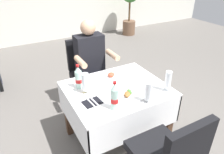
{
  "coord_description": "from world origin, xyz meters",
  "views": [
    {
      "loc": [
        -0.96,
        -1.65,
        1.88
      ],
      "look_at": [
        -0.03,
        0.04,
        0.8
      ],
      "focal_mm": 33.61,
      "sensor_mm": 36.0,
      "label": 1
    }
  ],
  "objects_px": {
    "plate_near_camera": "(128,95)",
    "beer_glass_right": "(85,83)",
    "chair_near_camera_side": "(168,154)",
    "main_dining_table": "(116,101)",
    "beer_glass_left": "(168,81)",
    "napkin_cutlery_set": "(92,102)",
    "chair_far_diner_seat": "(87,71)",
    "plate_far_diner": "(111,76)",
    "cola_bottle_secondary": "(115,97)",
    "potted_plant_corner": "(130,5)",
    "beer_glass_middle": "(148,93)",
    "cola_bottle_primary": "(79,78)",
    "seated_diner_far": "(92,63)"
  },
  "relations": [
    {
      "from": "chair_far_diner_seat",
      "to": "beer_glass_left",
      "type": "bearing_deg",
      "value": -69.12
    },
    {
      "from": "main_dining_table",
      "to": "cola_bottle_secondary",
      "type": "distance_m",
      "value": 0.46
    },
    {
      "from": "beer_glass_right",
      "to": "napkin_cutlery_set",
      "type": "height_order",
      "value": "beer_glass_right"
    },
    {
      "from": "beer_glass_left",
      "to": "potted_plant_corner",
      "type": "bearing_deg",
      "value": 62.28
    },
    {
      "from": "beer_glass_middle",
      "to": "napkin_cutlery_set",
      "type": "xyz_separation_m",
      "value": [
        -0.45,
        0.24,
        -0.1
      ]
    },
    {
      "from": "beer_glass_middle",
      "to": "plate_far_diner",
      "type": "bearing_deg",
      "value": 96.27
    },
    {
      "from": "main_dining_table",
      "to": "beer_glass_middle",
      "type": "xyz_separation_m",
      "value": [
        0.12,
        -0.36,
        0.28
      ]
    },
    {
      "from": "chair_near_camera_side",
      "to": "beer_glass_left",
      "type": "relative_size",
      "value": 4.48
    },
    {
      "from": "chair_near_camera_side",
      "to": "plate_far_diner",
      "type": "relative_size",
      "value": 4.18
    },
    {
      "from": "seated_diner_far",
      "to": "beer_glass_right",
      "type": "relative_size",
      "value": 5.83
    },
    {
      "from": "beer_glass_middle",
      "to": "cola_bottle_secondary",
      "type": "bearing_deg",
      "value": 168.59
    },
    {
      "from": "plate_near_camera",
      "to": "potted_plant_corner",
      "type": "height_order",
      "value": "potted_plant_corner"
    },
    {
      "from": "chair_near_camera_side",
      "to": "napkin_cutlery_set",
      "type": "bearing_deg",
      "value": 115.24
    },
    {
      "from": "beer_glass_left",
      "to": "napkin_cutlery_set",
      "type": "relative_size",
      "value": 1.12
    },
    {
      "from": "chair_near_camera_side",
      "to": "plate_near_camera",
      "type": "distance_m",
      "value": 0.65
    },
    {
      "from": "cola_bottle_primary",
      "to": "potted_plant_corner",
      "type": "height_order",
      "value": "potted_plant_corner"
    },
    {
      "from": "chair_far_diner_seat",
      "to": "seated_diner_far",
      "type": "distance_m",
      "value": 0.19
    },
    {
      "from": "chair_far_diner_seat",
      "to": "main_dining_table",
      "type": "bearing_deg",
      "value": -90.0
    },
    {
      "from": "beer_glass_left",
      "to": "cola_bottle_secondary",
      "type": "height_order",
      "value": "cola_bottle_secondary"
    },
    {
      "from": "plate_far_diner",
      "to": "beer_glass_left",
      "type": "height_order",
      "value": "beer_glass_left"
    },
    {
      "from": "cola_bottle_secondary",
      "to": "beer_glass_left",
      "type": "bearing_deg",
      "value": 0.35
    },
    {
      "from": "cola_bottle_secondary",
      "to": "napkin_cutlery_set",
      "type": "relative_size",
      "value": 1.44
    },
    {
      "from": "beer_glass_middle",
      "to": "cola_bottle_primary",
      "type": "distance_m",
      "value": 0.72
    },
    {
      "from": "beer_glass_right",
      "to": "potted_plant_corner",
      "type": "height_order",
      "value": "potted_plant_corner"
    },
    {
      "from": "seated_diner_far",
      "to": "plate_near_camera",
      "type": "height_order",
      "value": "seated_diner_far"
    },
    {
      "from": "beer_glass_middle",
      "to": "napkin_cutlery_set",
      "type": "relative_size",
      "value": 1.08
    },
    {
      "from": "plate_near_camera",
      "to": "potted_plant_corner",
      "type": "relative_size",
      "value": 0.18
    },
    {
      "from": "main_dining_table",
      "to": "potted_plant_corner",
      "type": "distance_m",
      "value": 4.12
    },
    {
      "from": "beer_glass_middle",
      "to": "cola_bottle_primary",
      "type": "height_order",
      "value": "cola_bottle_primary"
    },
    {
      "from": "chair_near_camera_side",
      "to": "cola_bottle_primary",
      "type": "xyz_separation_m",
      "value": [
        -0.34,
        1.01,
        0.28
      ]
    },
    {
      "from": "chair_far_diner_seat",
      "to": "napkin_cutlery_set",
      "type": "xyz_separation_m",
      "value": [
        -0.33,
        -0.93,
        0.17
      ]
    },
    {
      "from": "plate_far_diner",
      "to": "napkin_cutlery_set",
      "type": "distance_m",
      "value": 0.52
    },
    {
      "from": "main_dining_table",
      "to": "beer_glass_right",
      "type": "relative_size",
      "value": 4.73
    },
    {
      "from": "beer_glass_left",
      "to": "cola_bottle_secondary",
      "type": "bearing_deg",
      "value": -179.65
    },
    {
      "from": "main_dining_table",
      "to": "potted_plant_corner",
      "type": "bearing_deg",
      "value": 55.19
    },
    {
      "from": "napkin_cutlery_set",
      "to": "plate_near_camera",
      "type": "bearing_deg",
      "value": -12.28
    },
    {
      "from": "plate_near_camera",
      "to": "beer_glass_left",
      "type": "xyz_separation_m",
      "value": [
        0.41,
        -0.1,
        0.1
      ]
    },
    {
      "from": "chair_near_camera_side",
      "to": "main_dining_table",
      "type": "bearing_deg",
      "value": 90.0
    },
    {
      "from": "beer_glass_right",
      "to": "plate_far_diner",
      "type": "bearing_deg",
      "value": 22.67
    },
    {
      "from": "chair_far_diner_seat",
      "to": "plate_near_camera",
      "type": "distance_m",
      "value": 1.02
    },
    {
      "from": "beer_glass_right",
      "to": "napkin_cutlery_set",
      "type": "distance_m",
      "value": 0.21
    },
    {
      "from": "beer_glass_left",
      "to": "potted_plant_corner",
      "type": "height_order",
      "value": "potted_plant_corner"
    },
    {
      "from": "napkin_cutlery_set",
      "to": "potted_plant_corner",
      "type": "distance_m",
      "value": 4.4
    },
    {
      "from": "napkin_cutlery_set",
      "to": "cola_bottle_secondary",
      "type": "bearing_deg",
      "value": -51.96
    },
    {
      "from": "seated_diner_far",
      "to": "cola_bottle_secondary",
      "type": "distance_m",
      "value": 1.03
    },
    {
      "from": "plate_near_camera",
      "to": "napkin_cutlery_set",
      "type": "xyz_separation_m",
      "value": [
        -0.34,
        0.07,
        -0.01
      ]
    },
    {
      "from": "main_dining_table",
      "to": "beer_glass_left",
      "type": "height_order",
      "value": "beer_glass_left"
    },
    {
      "from": "beer_glass_right",
      "to": "plate_near_camera",
      "type": "bearing_deg",
      "value": -38.18
    },
    {
      "from": "plate_near_camera",
      "to": "beer_glass_right",
      "type": "bearing_deg",
      "value": 141.82
    },
    {
      "from": "main_dining_table",
      "to": "plate_near_camera",
      "type": "xyz_separation_m",
      "value": [
        0.01,
        -0.19,
        0.19
      ]
    }
  ]
}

